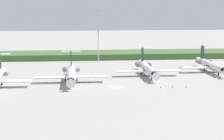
% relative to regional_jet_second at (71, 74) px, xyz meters
% --- Properties ---
extents(ground_plane, '(500.00, 500.00, 0.00)m').
position_rel_regional_jet_second_xyz_m(ground_plane, '(13.92, 19.59, -2.54)').
color(ground_plane, '#9E9B96').
extents(grass_berm, '(320.00, 20.00, 2.75)m').
position_rel_regional_jet_second_xyz_m(grass_berm, '(13.92, 58.82, -1.16)').
color(grass_berm, '#426033').
rests_on(grass_berm, ground).
extents(regional_jet_second, '(22.81, 31.00, 9.00)m').
position_rel_regional_jet_second_xyz_m(regional_jet_second, '(0.00, 0.00, 0.00)').
color(regional_jet_second, white).
rests_on(regional_jet_second, ground).
extents(regional_jet_third, '(22.81, 31.00, 9.00)m').
position_rel_regional_jet_second_xyz_m(regional_jet_third, '(27.15, 9.19, 0.00)').
color(regional_jet_third, white).
rests_on(regional_jet_third, ground).
extents(regional_jet_fourth, '(22.81, 31.00, 9.00)m').
position_rel_regional_jet_second_xyz_m(regional_jet_fourth, '(52.67, 14.73, 0.00)').
color(regional_jet_fourth, white).
rests_on(regional_jet_fourth, ground).
extents(antenna_mast, '(4.40, 0.50, 22.86)m').
position_rel_regional_jet_second_xyz_m(antenna_mast, '(11.75, 44.19, 6.96)').
color(antenna_mast, '#B2B2B7').
rests_on(antenna_mast, ground).
extents(safety_cone_front_marker, '(0.44, 0.44, 0.55)m').
position_rel_regional_jet_second_xyz_m(safety_cone_front_marker, '(27.13, -12.89, -2.26)').
color(safety_cone_front_marker, orange).
rests_on(safety_cone_front_marker, ground).
extents(safety_cone_mid_marker, '(0.44, 0.44, 0.55)m').
position_rel_regional_jet_second_xyz_m(safety_cone_mid_marker, '(30.88, -12.51, -2.26)').
color(safety_cone_mid_marker, orange).
rests_on(safety_cone_mid_marker, ground).
extents(safety_cone_rear_marker, '(0.44, 0.44, 0.55)m').
position_rel_regional_jet_second_xyz_m(safety_cone_rear_marker, '(34.94, -13.19, -2.26)').
color(safety_cone_rear_marker, orange).
rests_on(safety_cone_rear_marker, ground).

